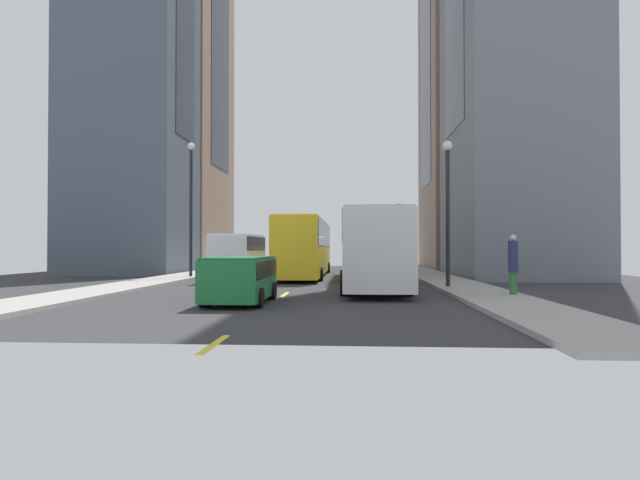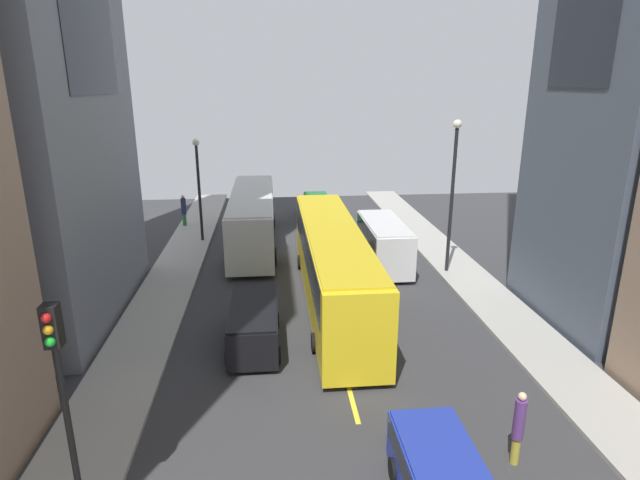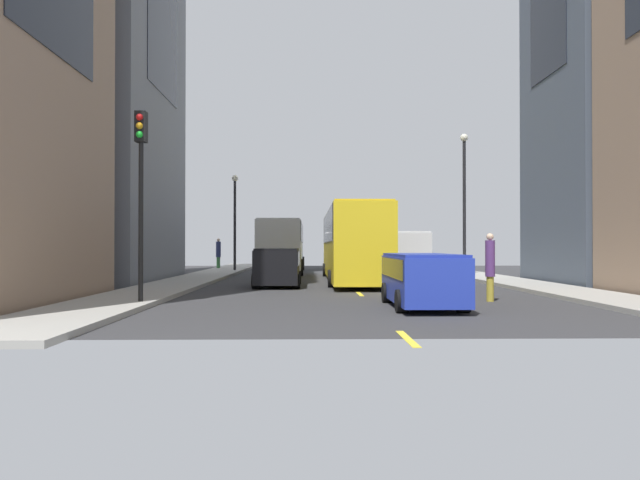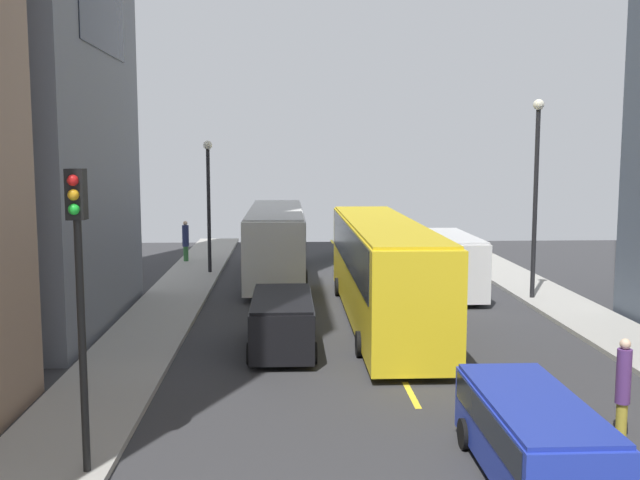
% 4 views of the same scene
% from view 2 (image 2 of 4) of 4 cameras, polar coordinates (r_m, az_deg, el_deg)
% --- Properties ---
extents(ground_plane, '(42.03, 42.03, 0.00)m').
position_cam_2_polar(ground_plane, '(26.48, 0.09, -4.77)').
color(ground_plane, '#333335').
extents(sidewalk_west, '(2.63, 44.00, 0.15)m').
position_cam_2_polar(sidewalk_west, '(26.87, -16.55, -5.02)').
color(sidewalk_west, '#9E9B93').
rests_on(sidewalk_west, ground).
extents(sidewalk_east, '(2.63, 44.00, 0.15)m').
position_cam_2_polar(sidewalk_east, '(28.22, 15.88, -3.88)').
color(sidewalk_east, '#9E9B93').
rests_on(sidewalk_east, ground).
extents(lane_stripe_1, '(0.16, 2.00, 0.01)m').
position_cam_2_polar(lane_stripe_1, '(17.25, 3.70, -17.72)').
color(lane_stripe_1, yellow).
rests_on(lane_stripe_1, ground).
extents(lane_stripe_2, '(0.16, 2.00, 0.01)m').
position_cam_2_polar(lane_stripe_2, '(26.48, 0.09, -4.76)').
color(lane_stripe_2, yellow).
rests_on(lane_stripe_2, ground).
extents(lane_stripe_3, '(0.16, 2.00, 0.01)m').
position_cam_2_polar(lane_stripe_3, '(36.41, -1.54, 1.35)').
color(lane_stripe_3, yellow).
rests_on(lane_stripe_3, ground).
extents(lane_stripe_4, '(0.16, 2.00, 0.01)m').
position_cam_2_polar(lane_stripe_4, '(46.59, -2.47, 4.81)').
color(lane_stripe_4, yellow).
rests_on(lane_stripe_4, ground).
extents(city_bus_white, '(2.80, 12.77, 3.35)m').
position_cam_2_polar(city_bus_white, '(32.38, -7.50, 2.89)').
color(city_bus_white, silver).
rests_on(city_bus_white, ground).
extents(streetcar_yellow, '(2.70, 14.91, 3.59)m').
position_cam_2_polar(streetcar_yellow, '(23.55, 1.38, -2.08)').
color(streetcar_yellow, yellow).
rests_on(streetcar_yellow, ground).
extents(delivery_van_white, '(2.25, 5.91, 2.58)m').
position_cam_2_polar(delivery_van_white, '(28.55, 7.09, -0.05)').
color(delivery_van_white, white).
rests_on(delivery_van_white, ground).
extents(car_black_0, '(2.00, 4.66, 1.66)m').
position_cam_2_polar(car_black_0, '(20.30, -7.37, -8.96)').
color(car_black_0, black).
rests_on(car_black_0, ground).
extents(car_green_1, '(1.98, 4.31, 1.55)m').
position_cam_2_polar(car_green_1, '(39.32, -0.30, 3.90)').
color(car_green_1, '#1E7238').
rests_on(car_green_1, ground).
extents(pedestrian_crossing_near, '(0.30, 0.30, 2.17)m').
position_cam_2_polar(pedestrian_crossing_near, '(15.33, 21.14, -18.66)').
color(pedestrian_crossing_near, gold).
rests_on(pedestrian_crossing_near, ground).
extents(pedestrian_walking_far, '(0.36, 0.36, 2.19)m').
position_cam_2_polar(pedestrian_walking_far, '(37.48, -14.87, 3.30)').
color(pedestrian_walking_far, '#336B38').
rests_on(pedestrian_walking_far, ground).
extents(traffic_light_near_corner, '(0.32, 0.44, 5.56)m').
position_cam_2_polar(traffic_light_near_corner, '(12.03, -26.80, -13.75)').
color(traffic_light_near_corner, black).
rests_on(traffic_light_near_corner, ground).
extents(streetlamp_near, '(0.44, 0.44, 6.44)m').
position_cam_2_polar(streetlamp_near, '(33.05, -13.33, 6.64)').
color(streetlamp_near, black).
rests_on(streetlamp_near, ground).
extents(streetlamp_far, '(0.44, 0.44, 7.95)m').
position_cam_2_polar(streetlamp_far, '(27.35, 14.52, 6.19)').
color(streetlamp_far, black).
rests_on(streetlamp_far, ground).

